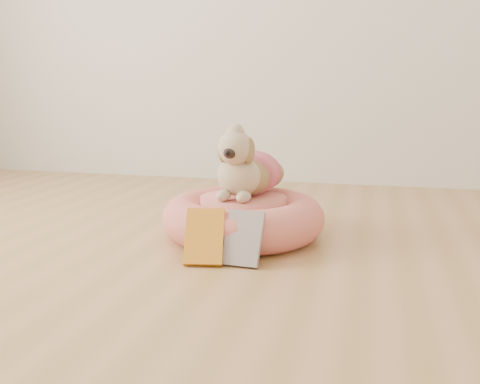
% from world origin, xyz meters
% --- Properties ---
extents(pet_bed, '(0.59, 0.59, 0.15)m').
position_xyz_m(pet_bed, '(0.27, 1.05, 0.07)').
color(pet_bed, '#E65A5D').
rests_on(pet_bed, floor).
extents(dog, '(0.30, 0.40, 0.27)m').
position_xyz_m(dog, '(0.27, 1.08, 0.29)').
color(dog, olive).
rests_on(dog, pet_bed).
extents(book_yellow, '(0.14, 0.14, 0.16)m').
position_xyz_m(book_yellow, '(0.22, 0.75, 0.08)').
color(book_yellow, yellow).
rests_on(book_yellow, floor).
extents(book_white, '(0.12, 0.11, 0.16)m').
position_xyz_m(book_white, '(0.34, 0.77, 0.08)').
color(book_white, white).
rests_on(book_white, floor).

